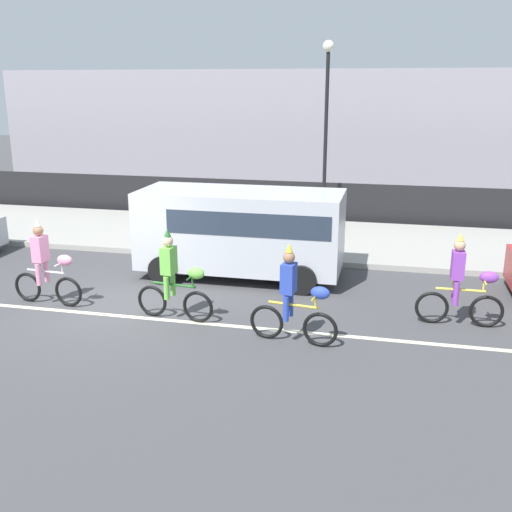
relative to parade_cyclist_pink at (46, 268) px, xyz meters
name	(u,v)px	position (x,y,z in m)	size (l,w,h in m)	color
ground_plane	(110,306)	(1.36, 0.17, -0.84)	(80.00, 80.00, 0.00)	#424244
road_centre_line	(99,314)	(1.36, -0.33, -0.84)	(36.00, 0.14, 0.01)	beige
sidewalk_curb	(201,233)	(1.36, 6.67, -0.77)	(60.00, 5.00, 0.15)	#9E9B93
fence_line	(226,198)	(1.36, 9.57, -0.14)	(40.00, 0.08, 1.40)	black
building_backdrop	(317,128)	(3.54, 18.17, 1.81)	(28.00, 8.00, 5.30)	#99939E
parade_cyclist_pink	(46,268)	(0.00, 0.00, 0.00)	(1.72, 0.50, 1.92)	black
parade_cyclist_lime	(174,281)	(3.04, -0.22, 0.00)	(1.72, 0.51, 1.92)	black
parade_cyclist_cobalt	(294,300)	(5.61, -0.83, 0.00)	(1.71, 0.52, 1.92)	black
parade_cyclist_purple	(462,286)	(8.72, 0.75, 0.00)	(1.72, 0.50, 1.92)	black
parked_van_silver	(244,227)	(3.72, 2.87, 0.44)	(5.00, 2.22, 2.18)	silver
street_lamp_post	(327,107)	(5.05, 8.57, 3.15)	(0.36, 0.36, 5.86)	black
pedestrian_onlooker	(174,216)	(1.13, 4.94, 0.17)	(0.32, 0.20, 1.62)	#33333D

